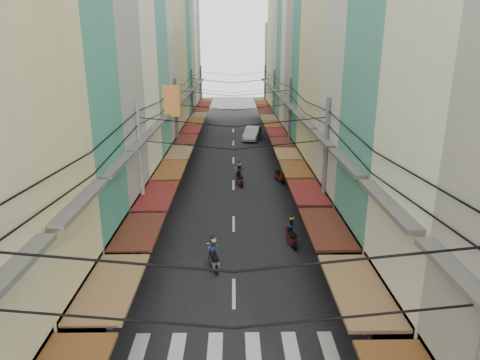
{
  "coord_description": "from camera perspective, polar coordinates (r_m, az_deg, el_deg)",
  "views": [
    {
      "loc": [
        0.01,
        -18.9,
        10.56
      ],
      "look_at": [
        0.41,
        6.47,
        2.76
      ],
      "focal_mm": 32.0,
      "sensor_mm": 36.0,
      "label": 1
    }
  ],
  "objects": [
    {
      "name": "white_car",
      "position": [
        51.99,
        1.65,
        5.37
      ],
      "size": [
        5.87,
        3.26,
        1.96
      ],
      "primitive_type": "imported",
      "rotation": [
        0.0,
        0.0,
        -0.21
      ],
      "color": "silver",
      "rests_on": "ground"
    },
    {
      "name": "traffic_sign",
      "position": [
        19.65,
        16.39,
        -8.48
      ],
      "size": [
        0.1,
        0.69,
        3.14
      ],
      "color": "slate",
      "rests_on": "ground"
    },
    {
      "name": "utility_poles",
      "position": [
        34.15,
        -0.94,
        10.42
      ],
      "size": [
        10.2,
        66.13,
        8.2
      ],
      "color": "slate",
      "rests_on": "ground"
    },
    {
      "name": "sidewalk_left",
      "position": [
        40.83,
        -10.06,
        1.88
      ],
      "size": [
        3.0,
        80.0,
        0.06
      ],
      "primitive_type": "cube",
      "color": "slate",
      "rests_on": "ground"
    },
    {
      "name": "sidewalk_right",
      "position": [
        40.82,
        8.27,
        1.97
      ],
      "size": [
        3.0,
        80.0,
        0.06
      ],
      "primitive_type": "cube",
      "color": "slate",
      "rests_on": "ground"
    },
    {
      "name": "crosswalk",
      "position": [
        16.66,
        -0.8,
        -22.14
      ],
      "size": [
        7.55,
        2.4,
        0.01
      ],
      "color": "silver",
      "rests_on": "ground"
    },
    {
      "name": "building_row_left",
      "position": [
        36.35,
        -14.02,
        15.38
      ],
      "size": [
        7.8,
        67.67,
        23.7
      ],
      "color": "beige",
      "rests_on": "ground"
    },
    {
      "name": "building_row_right",
      "position": [
        36.24,
        12.1,
        14.92
      ],
      "size": [
        7.8,
        68.98,
        22.59
      ],
      "color": "teal",
      "rests_on": "ground"
    },
    {
      "name": "ground",
      "position": [
        21.66,
        -0.84,
        -12.1
      ],
      "size": [
        160.0,
        160.0,
        0.0
      ],
      "primitive_type": "plane",
      "color": "slate",
      "rests_on": "ground"
    },
    {
      "name": "parked_scooters",
      "position": [
        18.85,
        13.12,
        -15.74
      ],
      "size": [
        13.09,
        12.98,
        1.0
      ],
      "color": "black",
      "rests_on": "ground"
    },
    {
      "name": "road",
      "position": [
        40.31,
        -0.89,
        1.92
      ],
      "size": [
        10.0,
        80.0,
        0.02
      ],
      "primitive_type": "cube",
      "color": "black",
      "rests_on": "ground"
    },
    {
      "name": "bicycle",
      "position": [
        22.77,
        16.41,
        -11.3
      ],
      "size": [
        1.72,
        0.82,
        1.14
      ],
      "primitive_type": "imported",
      "rotation": [
        0.0,
        0.0,
        1.69
      ],
      "color": "black",
      "rests_on": "ground"
    },
    {
      "name": "pedestrians",
      "position": [
        23.18,
        -11.56,
        -7.52
      ],
      "size": [
        12.15,
        15.97,
        2.22
      ],
      "color": "black",
      "rests_on": "ground"
    },
    {
      "name": "market_umbrella",
      "position": [
        18.19,
        21.51,
        -11.11
      ],
      "size": [
        2.51,
        2.51,
        2.64
      ],
      "color": "#B2B2B7",
      "rests_on": "ground"
    },
    {
      "name": "moving_scooters",
      "position": [
        28.77,
        1.9,
        -3.24
      ],
      "size": [
        5.23,
        16.3,
        1.99
      ],
      "color": "black",
      "rests_on": "ground"
    }
  ]
}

